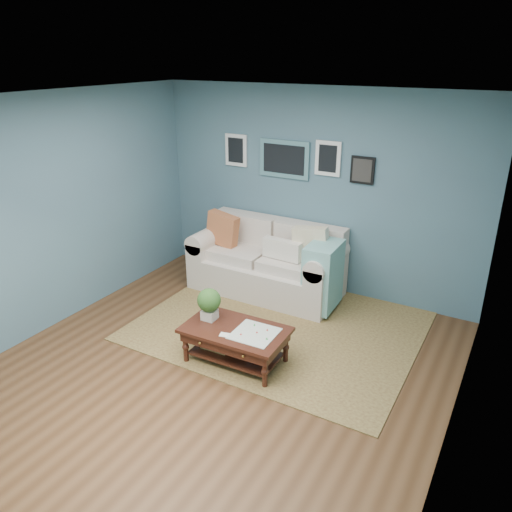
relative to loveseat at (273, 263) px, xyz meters
The scene contains 4 objects.
room_shell 2.21m from the loveseat, 80.15° to the right, with size 5.00×5.02×2.70m.
area_rug 1.02m from the loveseat, 57.42° to the right, with size 3.21×2.57×0.01m, color brown.
loveseat is the anchor object (origin of this frame).
coffee_table 1.72m from the loveseat, 77.22° to the right, with size 1.11×0.67×0.76m.
Camera 1 is at (2.50, -3.47, 3.09)m, focal length 35.00 mm.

